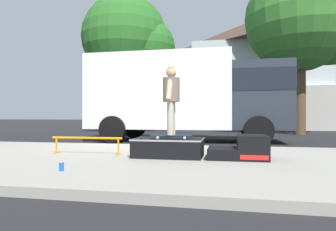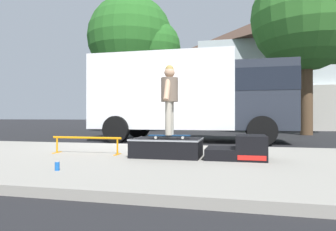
% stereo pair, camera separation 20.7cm
% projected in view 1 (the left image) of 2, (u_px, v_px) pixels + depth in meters
% --- Properties ---
extents(ground_plane, '(140.00, 140.00, 0.00)m').
position_uv_depth(ground_plane, '(148.00, 147.00, 8.62)').
color(ground_plane, black).
extents(sidewalk_slab, '(50.00, 5.00, 0.12)m').
position_uv_depth(sidewalk_slab, '(107.00, 159.00, 5.67)').
color(sidewalk_slab, gray).
rests_on(sidewalk_slab, ground).
extents(skate_box, '(1.29, 0.82, 0.35)m').
position_uv_depth(skate_box, '(169.00, 147.00, 5.61)').
color(skate_box, black).
rests_on(skate_box, sidewalk_slab).
extents(kicker_ramp, '(1.05, 0.78, 0.43)m').
position_uv_depth(kicker_ramp, '(243.00, 149.00, 5.34)').
color(kicker_ramp, black).
rests_on(kicker_ramp, sidewalk_slab).
extents(grind_rail, '(1.51, 0.28, 0.35)m').
position_uv_depth(grind_rail, '(87.00, 141.00, 6.01)').
color(grind_rail, orange).
rests_on(grind_rail, sidewalk_slab).
extents(skateboard, '(0.80, 0.31, 0.07)m').
position_uv_depth(skateboard, '(171.00, 136.00, 5.56)').
color(skateboard, navy).
rests_on(skateboard, skate_box).
extents(skater_kid, '(0.32, 0.67, 1.31)m').
position_uv_depth(skater_kid, '(171.00, 94.00, 5.57)').
color(skater_kid, '#B7AD99').
rests_on(skater_kid, skateboard).
extents(soda_can, '(0.07, 0.07, 0.13)m').
position_uv_depth(soda_can, '(61.00, 167.00, 4.13)').
color(soda_can, '#1959B2').
rests_on(soda_can, sidewalk_slab).
extents(box_truck, '(6.91, 2.63, 3.05)m').
position_uv_depth(box_truck, '(188.00, 94.00, 10.61)').
color(box_truck, white).
rests_on(box_truck, ground).
extents(street_tree_main, '(5.69, 5.18, 8.25)m').
position_uv_depth(street_tree_main, '(306.00, 21.00, 14.31)').
color(street_tree_main, brown).
rests_on(street_tree_main, ground).
extents(street_tree_neighbour, '(5.08, 4.62, 7.48)m').
position_uv_depth(street_tree_neighbour, '(129.00, 41.00, 16.14)').
color(street_tree_neighbour, brown).
rests_on(street_tree_neighbour, ground).
extents(house_behind, '(9.54, 8.22, 8.40)m').
position_uv_depth(house_behind, '(255.00, 73.00, 22.87)').
color(house_behind, silver).
rests_on(house_behind, ground).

